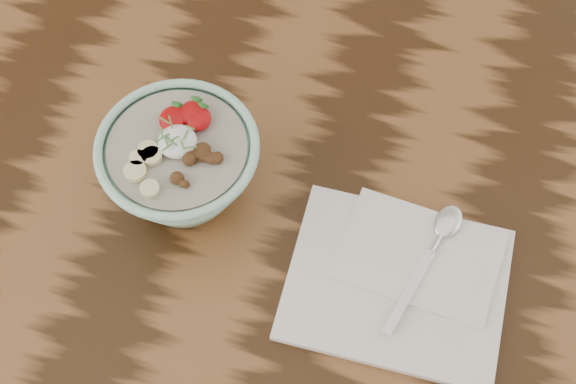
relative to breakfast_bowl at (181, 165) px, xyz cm
name	(u,v)px	position (x,y,z in cm)	size (l,w,h in cm)	color
table	(186,175)	(-3.57, 6.85, -15.38)	(160.00, 90.00, 75.00)	black
breakfast_bowl	(181,165)	(0.00, 0.00, 0.00)	(18.02, 18.02, 11.84)	#A1D8BD
napkin	(401,278)	(26.70, -4.61, -5.47)	(23.96, 20.15, 1.47)	white
spoon	(439,239)	(29.78, 0.63, -4.23)	(6.68, 17.48, 0.92)	silver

